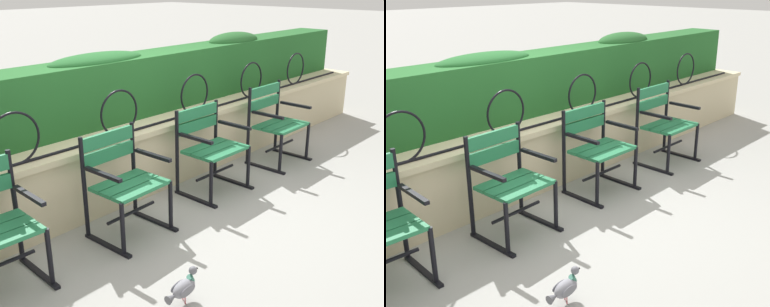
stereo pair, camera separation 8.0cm
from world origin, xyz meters
The scene contains 8 objects.
ground_plane centered at (0.00, 0.00, 0.00)m, with size 60.00×60.00×0.00m, color #9E9E99.
stone_wall centered at (0.00, 0.75, 0.33)m, with size 8.17×0.41×0.66m.
iron_arch_fence centered at (-0.25, 0.67, 0.84)m, with size 7.62×0.02×0.42m.
hedge_row centered at (-0.04, 1.15, 0.99)m, with size 8.01×0.46×0.73m.
park_chair_centre_left centered at (-0.66, 0.22, 0.46)m, with size 0.59×0.54×0.86m.
park_chair_centre_right centered at (0.46, 0.26, 0.46)m, with size 0.61×0.52×0.84m.
park_chair_rightmost centered at (1.57, 0.23, 0.47)m, with size 0.62×0.52×0.88m.
pigeon_near_chairs centered at (-1.01, -0.78, 0.11)m, with size 0.29×0.11×0.22m.
Camera 2 is at (-2.83, -2.61, 1.98)m, focal length 44.50 mm.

